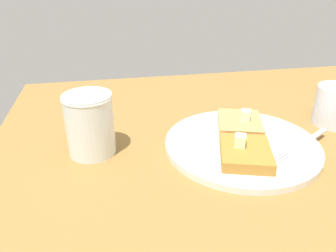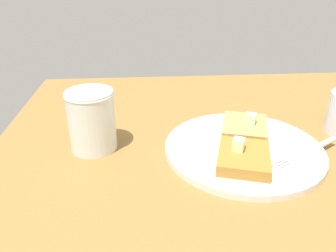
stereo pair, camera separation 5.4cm
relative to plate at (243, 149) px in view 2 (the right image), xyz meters
The scene contains 8 objects.
table_surface 5.05cm from the plate, 150.22° to the right, with size 90.68×90.68×2.30cm, color olive.
plate is the anchor object (origin of this frame).
toast_slice_left 5.33cm from the plate, 163.23° to the left, with size 9.42×7.66×1.80cm, color #A8742D.
toast_slice_middle 5.33cm from the plate, 16.77° to the right, with size 9.42×7.66×1.80cm, color tan.
butter_pat_primary 5.86cm from the plate, 152.83° to the left, with size 1.87×1.68×1.87cm, color beige.
butter_pat_secondary 6.03cm from the plate, 24.28° to the right, with size 1.87×1.68×1.87cm, color beige.
fork 9.32cm from the plate, 112.78° to the right, with size 9.52×14.43×0.36cm.
syrup_jar 25.64cm from the plate, 82.39° to the left, with size 7.99×7.99×10.27cm.
Camera 2 is at (-42.14, 18.48, 31.01)cm, focal length 35.00 mm.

